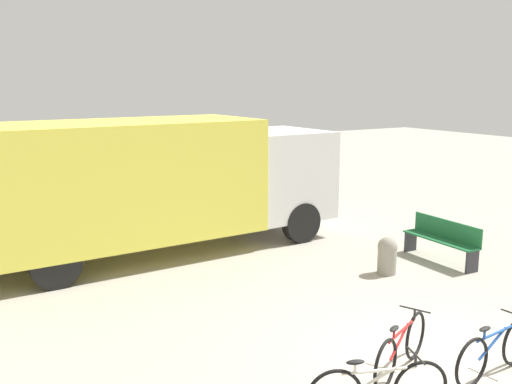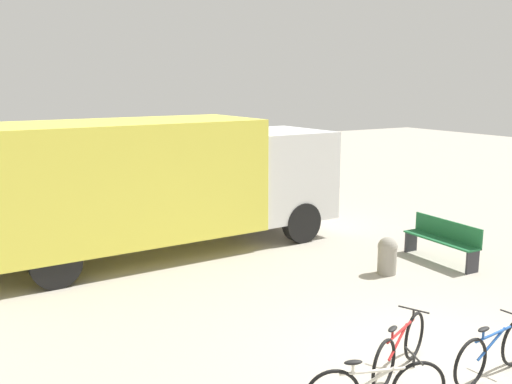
{
  "view_description": "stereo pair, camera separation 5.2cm",
  "coord_description": "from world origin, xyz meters",
  "px_view_note": "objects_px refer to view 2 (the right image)",
  "views": [
    {
      "loc": [
        -5.98,
        -5.01,
        3.86
      ],
      "look_at": [
        -0.06,
        4.78,
        1.63
      ],
      "focal_mm": 40.0,
      "sensor_mm": 36.0,
      "label": 1
    },
    {
      "loc": [
        -5.93,
        -5.04,
        3.86
      ],
      "look_at": [
        -0.06,
        4.78,
        1.63
      ],
      "focal_mm": 40.0,
      "sensor_mm": 36.0,
      "label": 2
    }
  ],
  "objects_px": {
    "bicycle_middle": "(400,348)",
    "bollard_near_bench": "(387,254)",
    "bicycle_far": "(494,351)",
    "park_bench": "(443,238)",
    "delivery_truck": "(159,179)"
  },
  "relations": [
    {
      "from": "bicycle_middle",
      "to": "bollard_near_bench",
      "type": "bearing_deg",
      "value": 25.42
    },
    {
      "from": "bicycle_middle",
      "to": "bicycle_far",
      "type": "xyz_separation_m",
      "value": [
        1.01,
        -0.7,
        0.0
      ]
    },
    {
      "from": "bollard_near_bench",
      "to": "bicycle_middle",
      "type": "bearing_deg",
      "value": -131.35
    },
    {
      "from": "bicycle_middle",
      "to": "park_bench",
      "type": "bearing_deg",
      "value": 12.17
    },
    {
      "from": "park_bench",
      "to": "bollard_near_bench",
      "type": "bearing_deg",
      "value": 92.13
    },
    {
      "from": "bicycle_far",
      "to": "park_bench",
      "type": "bearing_deg",
      "value": 43.71
    },
    {
      "from": "delivery_truck",
      "to": "bicycle_far",
      "type": "distance_m",
      "value": 7.88
    },
    {
      "from": "delivery_truck",
      "to": "bollard_near_bench",
      "type": "relative_size",
      "value": 10.98
    },
    {
      "from": "bollard_near_bench",
      "to": "delivery_truck",
      "type": "bearing_deg",
      "value": 131.52
    },
    {
      "from": "delivery_truck",
      "to": "bicycle_middle",
      "type": "bearing_deg",
      "value": -86.19
    },
    {
      "from": "park_bench",
      "to": "bicycle_far",
      "type": "bearing_deg",
      "value": 140.86
    },
    {
      "from": "bicycle_far",
      "to": "delivery_truck",
      "type": "bearing_deg",
      "value": 97.46
    },
    {
      "from": "delivery_truck",
      "to": "park_bench",
      "type": "height_order",
      "value": "delivery_truck"
    },
    {
      "from": "park_bench",
      "to": "bicycle_middle",
      "type": "xyz_separation_m",
      "value": [
        -4.34,
        -3.08,
        -0.15
      ]
    },
    {
      "from": "park_bench",
      "to": "bicycle_middle",
      "type": "height_order",
      "value": "park_bench"
    }
  ]
}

